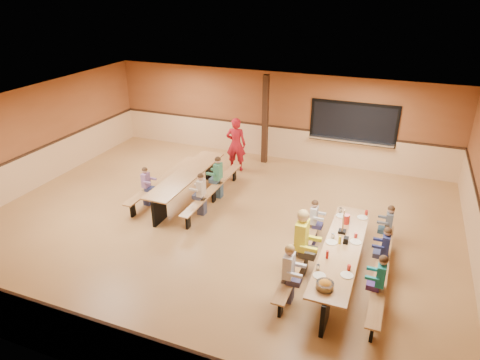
% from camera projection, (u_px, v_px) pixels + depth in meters
% --- Properties ---
extents(ground, '(12.00, 12.00, 0.00)m').
position_uv_depth(ground, '(217.00, 223.00, 11.09)').
color(ground, '#9D6B3B').
rests_on(ground, ground).
extents(room_envelope, '(12.04, 10.04, 3.02)m').
position_uv_depth(room_envelope, '(217.00, 199.00, 10.80)').
color(room_envelope, brown).
rests_on(room_envelope, ground).
extents(kitchen_pass_through, '(2.78, 0.28, 1.38)m').
position_uv_depth(kitchen_pass_through, '(353.00, 125.00, 13.78)').
color(kitchen_pass_through, black).
rests_on(kitchen_pass_through, ground).
extents(structural_post, '(0.18, 0.18, 3.00)m').
position_uv_depth(structural_post, '(265.00, 120.00, 14.23)').
color(structural_post, black).
rests_on(structural_post, ground).
extents(cafeteria_table_main, '(1.91, 3.70, 0.74)m').
position_uv_depth(cafeteria_table_main, '(341.00, 256.00, 8.85)').
color(cafeteria_table_main, '#A67341').
rests_on(cafeteria_table_main, ground).
extents(cafeteria_table_second, '(1.91, 3.70, 0.74)m').
position_uv_depth(cafeteria_table_second, '(187.00, 180.00, 12.23)').
color(cafeteria_table_second, '#A67341').
rests_on(cafeteria_table_second, ground).
extents(seated_child_white_left, '(0.39, 0.32, 1.25)m').
position_uv_depth(seated_child_white_left, '(288.00, 274.00, 8.15)').
color(seated_child_white_left, silver).
rests_on(seated_child_white_left, ground).
extents(seated_adult_yellow, '(0.50, 0.41, 1.48)m').
position_uv_depth(seated_adult_yellow, '(301.00, 242.00, 8.93)').
color(seated_adult_yellow, yellow).
rests_on(seated_adult_yellow, ground).
extents(seated_child_grey_left, '(0.33, 0.27, 1.13)m').
position_uv_depth(seated_child_grey_left, '(313.00, 222.00, 10.02)').
color(seated_child_grey_left, silver).
rests_on(seated_child_grey_left, ground).
extents(seated_child_teal_right, '(0.35, 0.29, 1.18)m').
position_uv_depth(seated_child_teal_right, '(380.00, 283.00, 7.96)').
color(seated_child_teal_right, teal).
rests_on(seated_child_teal_right, ground).
extents(seated_child_navy_right, '(0.34, 0.28, 1.15)m').
position_uv_depth(seated_child_navy_right, '(384.00, 252.00, 8.89)').
color(seated_child_navy_right, navy).
rests_on(seated_child_navy_right, ground).
extents(seated_child_char_right, '(0.33, 0.27, 1.13)m').
position_uv_depth(seated_child_char_right, '(388.00, 228.00, 9.76)').
color(seated_child_char_right, '#52575D').
rests_on(seated_child_char_right, ground).
extents(seated_child_purple_sec, '(0.32, 0.27, 1.12)m').
position_uv_depth(seated_child_purple_sec, '(146.00, 186.00, 11.78)').
color(seated_child_purple_sec, '#8D6397').
rests_on(seated_child_purple_sec, ground).
extents(seated_child_green_sec, '(0.38, 0.31, 1.23)m').
position_uv_depth(seated_child_green_sec, '(218.00, 177.00, 12.19)').
color(seated_child_green_sec, '#39805D').
rests_on(seated_child_green_sec, ground).
extents(seated_child_tan_sec, '(0.35, 0.29, 1.17)m').
position_uv_depth(seated_child_tan_sec, '(201.00, 194.00, 11.29)').
color(seated_child_tan_sec, beige).
rests_on(seated_child_tan_sec, ground).
extents(standing_woman, '(0.71, 0.53, 1.78)m').
position_uv_depth(standing_woman, '(236.00, 144.00, 13.88)').
color(standing_woman, '#AB131E').
rests_on(standing_woman, ground).
extents(punch_pitcher, '(0.16, 0.16, 0.22)m').
position_uv_depth(punch_pitcher, '(346.00, 219.00, 9.59)').
color(punch_pitcher, red).
rests_on(punch_pitcher, cafeteria_table_main).
extents(chip_bowl, '(0.32, 0.32, 0.15)m').
position_uv_depth(chip_bowl, '(325.00, 285.00, 7.56)').
color(chip_bowl, orange).
rests_on(chip_bowl, cafeteria_table_main).
extents(napkin_dispenser, '(0.10, 0.14, 0.13)m').
position_uv_depth(napkin_dispenser, '(346.00, 240.00, 8.89)').
color(napkin_dispenser, black).
rests_on(napkin_dispenser, cafeteria_table_main).
extents(condiment_mustard, '(0.06, 0.06, 0.17)m').
position_uv_depth(condiment_mustard, '(340.00, 240.00, 8.86)').
color(condiment_mustard, yellow).
rests_on(condiment_mustard, cafeteria_table_main).
extents(condiment_ketchup, '(0.06, 0.06, 0.17)m').
position_uv_depth(condiment_ketchup, '(327.00, 254.00, 8.39)').
color(condiment_ketchup, '#B2140F').
rests_on(condiment_ketchup, cafeteria_table_main).
extents(table_paddle, '(0.16, 0.16, 0.56)m').
position_uv_depth(table_paddle, '(343.00, 227.00, 9.22)').
color(table_paddle, black).
rests_on(table_paddle, cafeteria_table_main).
extents(place_settings, '(0.65, 3.30, 0.11)m').
position_uv_depth(place_settings, '(342.00, 245.00, 8.74)').
color(place_settings, beige).
rests_on(place_settings, cafeteria_table_main).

